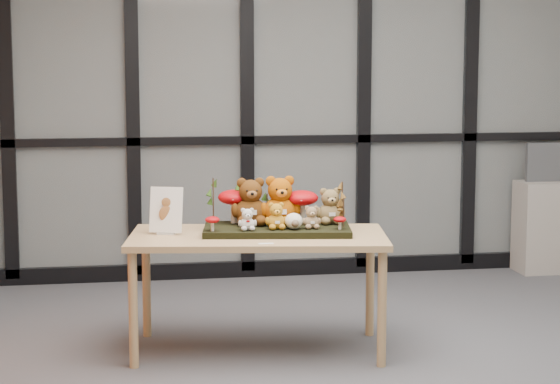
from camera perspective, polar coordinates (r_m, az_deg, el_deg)
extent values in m
plane|color=#4D4D51|center=(5.54, 6.31, -10.04)|extent=(5.00, 5.00, 0.00)
plane|color=beige|center=(7.72, 1.43, 5.60)|extent=(5.00, 0.00, 5.00)
cube|color=#2D383F|center=(7.69, 1.47, 5.59)|extent=(4.90, 0.02, 2.70)
cube|color=black|center=(7.86, 1.44, -4.22)|extent=(4.90, 0.06, 0.12)
cube|color=black|center=(7.71, 1.46, 2.99)|extent=(4.90, 0.06, 0.06)
cube|color=black|center=(7.59, -15.14, 5.30)|extent=(0.10, 0.06, 2.70)
cube|color=black|center=(7.55, -8.30, 5.47)|extent=(0.10, 0.06, 2.70)
cube|color=black|center=(7.62, -1.87, 5.57)|extent=(0.10, 0.06, 2.70)
cube|color=black|center=(7.79, 4.74, 5.59)|extent=(0.10, 0.06, 2.70)
cube|color=black|center=(8.04, 10.66, 5.55)|extent=(0.10, 0.06, 2.70)
cube|color=tan|center=(5.74, -1.25, -2.58)|extent=(1.54, 0.93, 0.04)
cylinder|color=tan|center=(5.55, -8.26, -6.59)|extent=(0.05, 0.05, 0.64)
cylinder|color=tan|center=(6.16, -7.52, -5.16)|extent=(0.05, 0.05, 0.64)
cylinder|color=tan|center=(5.55, 5.76, -6.57)|extent=(0.05, 0.05, 0.64)
cylinder|color=tan|center=(6.15, 5.09, -5.14)|extent=(0.05, 0.05, 0.64)
cube|color=black|center=(5.79, -0.17, -2.13)|extent=(0.88, 0.53, 0.04)
cube|color=silver|center=(5.78, -6.40, -2.32)|extent=(0.11, 0.09, 0.01)
cube|color=white|center=(5.76, -6.42, -1.00)|extent=(0.20, 0.12, 0.26)
ellipsoid|color=brown|center=(5.76, -6.42, -1.24)|extent=(0.08, 0.01, 0.09)
ellipsoid|color=brown|center=(5.75, -6.43, -0.57)|extent=(0.05, 0.01, 0.05)
cube|color=white|center=(5.45, -0.79, -2.92)|extent=(0.08, 0.03, 0.00)
cube|color=#9C948B|center=(8.19, 15.01, -1.89)|extent=(0.53, 0.31, 0.71)
cube|color=#4A4D51|center=(8.15, 15.07, 1.64)|extent=(0.43, 0.04, 0.30)
cube|color=black|center=(8.13, 15.13, 1.63)|extent=(0.37, 0.00, 0.25)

